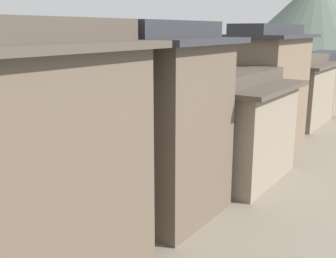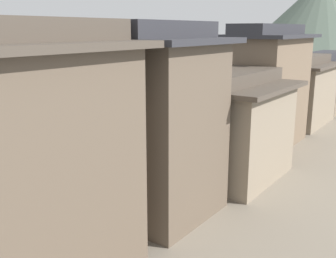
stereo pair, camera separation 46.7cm
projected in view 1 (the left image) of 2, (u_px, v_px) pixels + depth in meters
boat_moored_nearest at (234, 132)px, 36.69m from camera, size 1.02×5.00×0.51m
boat_moored_second at (255, 119)px, 41.88m from camera, size 1.98×4.25×0.50m
boat_moored_third at (188, 150)px, 31.26m from camera, size 1.28×3.87×0.45m
boat_moored_far at (105, 193)px, 22.93m from camera, size 1.16×3.50×0.53m
boat_midriver_drifting at (264, 102)px, 51.50m from camera, size 5.30×3.11×0.74m
boat_midriver_upstream at (289, 96)px, 56.95m from camera, size 3.84×3.01×0.37m
house_waterfront_nearest at (17, 167)px, 12.38m from camera, size 6.03×8.35×8.74m
house_waterfront_second at (159, 122)px, 18.22m from camera, size 6.15×5.85×8.74m
house_waterfront_tall at (229, 125)px, 23.38m from camera, size 6.93×7.39×6.14m
house_waterfront_narrow at (265, 87)px, 29.49m from camera, size 5.34×8.26×8.74m
house_waterfront_far at (300, 91)px, 36.49m from camera, size 5.43×8.28×6.14m
house_waterfront_end at (321, 81)px, 42.82m from camera, size 5.22×7.05×6.14m
stone_bridge at (303, 67)px, 69.63m from camera, size 25.56×2.40×4.51m
hill_far_west at (316, 19)px, 120.42m from camera, size 51.25×51.25×24.30m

